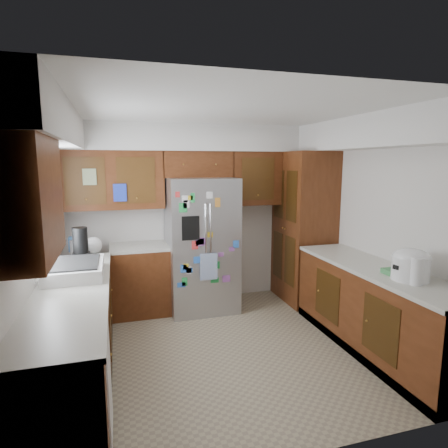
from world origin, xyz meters
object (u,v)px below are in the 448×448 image
at_px(paper_towel, 417,271).
at_px(rice_cooker, 411,264).
at_px(fridge, 201,245).
at_px(pantry, 303,227).

bearing_deg(paper_towel, rice_cooker, 65.69).
bearing_deg(rice_cooker, paper_towel, -114.31).
distance_m(fridge, rice_cooker, 2.60).
relative_size(fridge, rice_cooker, 5.26).
xyz_separation_m(pantry, paper_towel, (-0.06, -2.20, -0.03)).
distance_m(pantry, fridge, 1.51).
bearing_deg(pantry, rice_cooker, -90.01).
relative_size(rice_cooker, paper_towel, 1.38).
xyz_separation_m(fridge, rice_cooker, (1.50, -2.11, 0.17)).
height_order(pantry, fridge, pantry).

